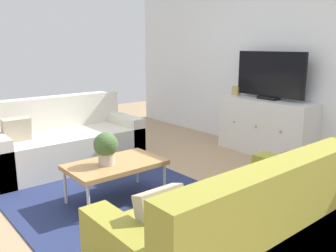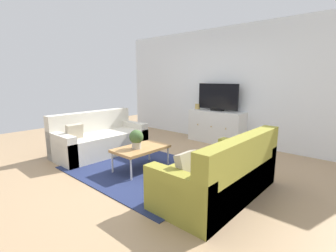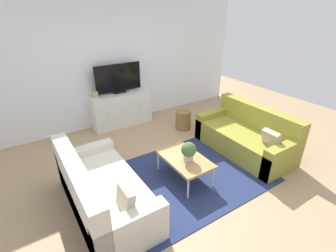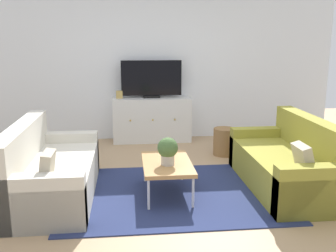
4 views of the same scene
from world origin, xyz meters
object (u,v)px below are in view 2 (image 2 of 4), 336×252
Objects in this scene: potted_plant at (136,138)px; mantel_clock at (198,106)px; wicker_basket at (239,151)px; couch_left_side at (99,140)px; tv_console at (216,127)px; coffee_table at (141,149)px; flat_screen_tv at (218,97)px; couch_right_side at (223,176)px.

mantel_clock is (-0.57, 2.52, 0.27)m from potted_plant.
potted_plant reaches higher than wicker_basket.
couch_left_side is 2.73m from tv_console.
tv_console reaches higher than coffee_table.
tv_console is (1.35, 2.37, 0.10)m from couch_left_side.
tv_console is 3.21× the size of wicker_basket.
coffee_table is (1.36, -0.05, 0.08)m from couch_left_side.
flat_screen_tv reaches higher than tv_console.
potted_plant is 2.60m from mantel_clock.
mantel_clock reaches higher than couch_left_side.
mantel_clock is at bearing 71.48° from couch_left_side.
coffee_table is 2.43m from tv_console.
tv_console is 1.44m from wicker_basket.
mantel_clock is 0.31× the size of wicker_basket.
potted_plant is 2.53m from tv_console.
flat_screen_tv is (-0.01, 2.54, 0.52)m from potted_plant.
tv_console is 10.35× the size of mantel_clock.
flat_screen_tv is (0.00, 0.02, 0.70)m from tv_console.
coffee_table is 2.93× the size of potted_plant.
couch_right_side is at bearing 2.07° from coffee_table.
couch_left_side is 14.04× the size of mantel_clock.
potted_plant is (-0.00, -0.09, 0.20)m from coffee_table.
couch_right_side is 4.35× the size of wicker_basket.
wicker_basket is at bearing -42.95° from flat_screen_tv.
potted_plant is at bearing -89.72° from flat_screen_tv.
couch_left_side is 2.86m from flat_screen_tv.
mantel_clock is at bearing 149.07° from wicker_basket.
couch_left_side is at bearing 177.70° from coffee_table.
wicker_basket is (-0.47, 1.41, -0.07)m from couch_right_side.
mantel_clock is (-2.08, 2.37, 0.55)m from couch_right_side.
flat_screen_tv is at bearing 60.62° from couch_left_side.
couch_right_side is 1.49m from wicker_basket.
coffee_table is at bearing -125.55° from wicker_basket.
couch_right_side is at bearing 5.61° from potted_plant.
mantel_clock is (0.80, 2.37, 0.55)m from couch_left_side.
tv_console is at bearing 122.73° from couch_right_side.
flat_screen_tv reaches higher than wicker_basket.
coffee_table is 2.17× the size of wicker_basket.
potted_plant is at bearing -174.39° from couch_right_side.
tv_console is at bearing 137.64° from wicker_basket.
potted_plant is at bearing -123.90° from wicker_basket.
coffee_table is 1.81m from wicker_basket.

